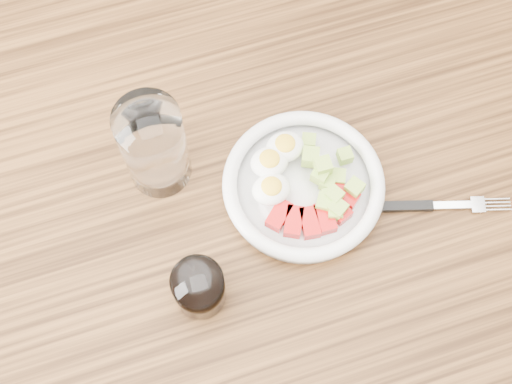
% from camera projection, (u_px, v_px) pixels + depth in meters
% --- Properties ---
extents(ground, '(4.00, 4.00, 0.00)m').
position_uv_depth(ground, '(261.00, 321.00, 1.67)').
color(ground, brown).
rests_on(ground, ground).
extents(dining_table, '(1.50, 0.90, 0.77)m').
position_uv_depth(dining_table, '(265.00, 229.00, 1.05)').
color(dining_table, brown).
rests_on(dining_table, ground).
extents(bowl, '(0.22, 0.22, 0.05)m').
position_uv_depth(bowl, '(302.00, 184.00, 0.95)').
color(bowl, white).
rests_on(bowl, dining_table).
extents(fork, '(0.20, 0.07, 0.01)m').
position_uv_depth(fork, '(417.00, 206.00, 0.95)').
color(fork, black).
rests_on(fork, dining_table).
extents(water_glass, '(0.08, 0.08, 0.15)m').
position_uv_depth(water_glass, '(154.00, 146.00, 0.91)').
color(water_glass, white).
rests_on(water_glass, dining_table).
extents(coffee_glass, '(0.07, 0.07, 0.07)m').
position_uv_depth(coffee_glass, '(199.00, 288.00, 0.88)').
color(coffee_glass, white).
rests_on(coffee_glass, dining_table).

